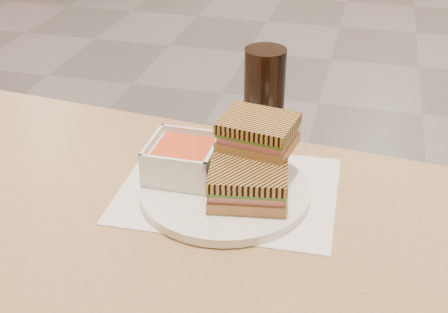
% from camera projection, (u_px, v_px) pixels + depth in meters
% --- Properties ---
extents(main_table, '(1.27, 0.83, 0.75)m').
position_uv_depth(main_table, '(117.00, 280.00, 0.97)').
color(main_table, '#A48051').
rests_on(main_table, ground).
extents(tray_liner, '(0.36, 0.28, 0.00)m').
position_uv_depth(tray_liner, '(229.00, 190.00, 0.99)').
color(tray_liner, white).
rests_on(tray_liner, main_table).
extents(plate, '(0.27, 0.27, 0.01)m').
position_uv_depth(plate, '(225.00, 191.00, 0.97)').
color(plate, white).
rests_on(plate, tray_liner).
extents(soup_bowl, '(0.11, 0.11, 0.06)m').
position_uv_depth(soup_bowl, '(183.00, 160.00, 0.99)').
color(soup_bowl, white).
rests_on(soup_bowl, plate).
extents(panini_lower, '(0.13, 0.12, 0.05)m').
position_uv_depth(panini_lower, '(248.00, 184.00, 0.93)').
color(panini_lower, '#9B7943').
rests_on(panini_lower, plate).
extents(panini_upper, '(0.13, 0.11, 0.05)m').
position_uv_depth(panini_upper, '(258.00, 133.00, 0.97)').
color(panini_upper, '#9B7943').
rests_on(panini_upper, panini_lower).
extents(cola_glass, '(0.08, 0.08, 0.17)m').
position_uv_depth(cola_glass, '(264.00, 91.00, 1.13)').
color(cola_glass, black).
rests_on(cola_glass, main_table).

